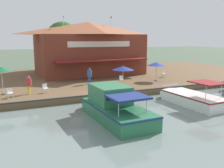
# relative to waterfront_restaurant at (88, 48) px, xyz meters

# --- Properties ---
(ground_plane) EXTENTS (220.00, 220.00, 0.00)m
(ground_plane) POSITION_rel_waterfront_restaurant_xyz_m (13.68, -2.83, -4.25)
(ground_plane) COLOR #4C5B47
(quay_deck) EXTENTS (22.00, 56.00, 0.60)m
(quay_deck) POSITION_rel_waterfront_restaurant_xyz_m (2.68, -2.83, -3.95)
(quay_deck) COLOR brown
(quay_deck) RESTS_ON ground
(quay_edge_fender) EXTENTS (0.20, 50.40, 0.10)m
(quay_edge_fender) POSITION_rel_waterfront_restaurant_xyz_m (13.58, -2.83, -3.60)
(quay_edge_fender) COLOR #2D2D33
(quay_edge_fender) RESTS_ON quay_deck
(waterfront_restaurant) EXTENTS (10.94, 14.55, 8.05)m
(waterfront_restaurant) POSITION_rel_waterfront_restaurant_xyz_m (0.00, 0.00, 0.00)
(waterfront_restaurant) COLOR brown
(waterfront_restaurant) RESTS_ON quay_deck
(patio_umbrella_mid_patio_right) EXTENTS (2.16, 2.16, 2.26)m
(patio_umbrella_mid_patio_right) POSITION_rel_waterfront_restaurant_xyz_m (11.65, -0.40, -1.63)
(patio_umbrella_mid_patio_right) COLOR #B7B7B7
(patio_umbrella_mid_patio_right) RESTS_ON quay_deck
(patio_umbrella_mid_patio_left) EXTENTS (2.24, 2.24, 2.26)m
(patio_umbrella_mid_patio_left) POSITION_rel_waterfront_restaurant_xyz_m (9.57, 5.00, -1.64)
(patio_umbrella_mid_patio_left) COLOR #B7B7B7
(patio_umbrella_mid_patio_left) RESTS_ON quay_deck
(patio_umbrella_by_entrance) EXTENTS (1.82, 1.82, 2.56)m
(patio_umbrella_by_entrance) POSITION_rel_waterfront_restaurant_xyz_m (9.92, -11.56, -1.33)
(patio_umbrella_by_entrance) COLOR #B7B7B7
(patio_umbrella_by_entrance) RESTS_ON quay_deck
(cafe_chair_far_corner_seat) EXTENTS (0.47, 0.47, 0.85)m
(cafe_chair_far_corner_seat) POSITION_rel_waterfront_restaurant_xyz_m (7.47, 7.57, -3.17)
(cafe_chair_far_corner_seat) COLOR white
(cafe_chair_far_corner_seat) RESTS_ON quay_deck
(cafe_chair_beside_entrance) EXTENTS (0.54, 0.54, 0.85)m
(cafe_chair_beside_entrance) POSITION_rel_waterfront_restaurant_xyz_m (10.75, -7.97, -3.17)
(cafe_chair_beside_entrance) COLOR white
(cafe_chair_beside_entrance) RESTS_ON quay_deck
(cafe_chair_facing_river) EXTENTS (0.52, 0.52, 0.85)m
(cafe_chair_facing_river) POSITION_rel_waterfront_restaurant_xyz_m (11.55, -11.04, -3.17)
(cafe_chair_facing_river) COLOR white
(cafe_chair_facing_river) RESTS_ON quay_deck
(cafe_chair_back_row_seat) EXTENTS (0.58, 0.58, 0.85)m
(cafe_chair_back_row_seat) POSITION_rel_waterfront_restaurant_xyz_m (9.27, 0.60, -3.17)
(cafe_chair_back_row_seat) COLOR white
(cafe_chair_back_row_seat) RESTS_ON quay_deck
(person_mid_patio) EXTENTS (0.47, 0.47, 1.68)m
(person_mid_patio) POSITION_rel_waterfront_restaurant_xyz_m (10.70, -9.39, -2.60)
(person_mid_patio) COLOR gold
(person_mid_patio) RESTS_ON quay_deck
(person_near_entrance) EXTENTS (0.50, 0.50, 1.78)m
(person_near_entrance) POSITION_rel_waterfront_restaurant_xyz_m (8.25, -2.78, -2.52)
(person_near_entrance) COLOR #2D5193
(person_near_entrance) RESTS_ON quay_deck
(motorboat_outer_channel) EXTENTS (7.64, 2.95, 2.23)m
(motorboat_outer_channel) POSITION_rel_waterfront_restaurant_xyz_m (18.33, -4.66, -3.35)
(motorboat_outer_channel) COLOR #287047
(motorboat_outer_channel) RESTS_ON river_water
(motorboat_mid_row) EXTENTS (6.64, 2.59, 2.16)m
(motorboat_mid_row) POSITION_rel_waterfront_restaurant_xyz_m (17.66, 2.81, -3.63)
(motorboat_mid_row) COLOR white
(motorboat_mid_row) RESTS_ON river_water
(tree_behind_restaurant) EXTENTS (5.37, 5.12, 7.53)m
(tree_behind_restaurant) POSITION_rel_waterfront_restaurant_xyz_m (-5.72, -2.44, 1.19)
(tree_behind_restaurant) COLOR brown
(tree_behind_restaurant) RESTS_ON quay_deck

